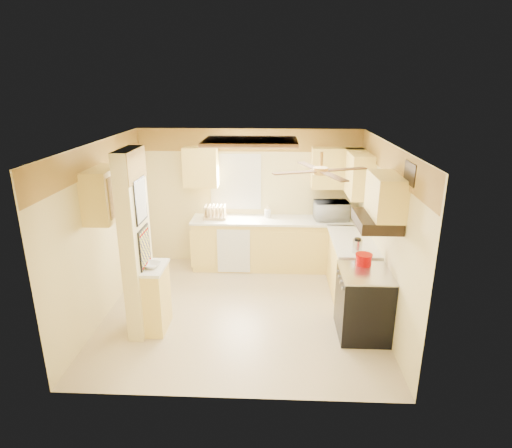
{
  "coord_description": "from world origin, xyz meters",
  "views": [
    {
      "loc": [
        0.46,
        -5.71,
        3.28
      ],
      "look_at": [
        0.19,
        0.35,
        1.26
      ],
      "focal_mm": 30.0,
      "sensor_mm": 36.0,
      "label": 1
    }
  ],
  "objects_px": {
    "stove": "(363,303)",
    "kettle": "(357,246)",
    "bowl": "(151,265)",
    "dutch_oven": "(364,259)",
    "microwave": "(331,211)"
  },
  "relations": [
    {
      "from": "dutch_oven",
      "to": "kettle",
      "type": "xyz_separation_m",
      "value": [
        -0.02,
        0.38,
        0.05
      ]
    },
    {
      "from": "bowl",
      "to": "kettle",
      "type": "xyz_separation_m",
      "value": [
        2.82,
        0.65,
        0.07
      ]
    },
    {
      "from": "bowl",
      "to": "dutch_oven",
      "type": "bearing_deg",
      "value": 5.44
    },
    {
      "from": "bowl",
      "to": "kettle",
      "type": "bearing_deg",
      "value": 12.93
    },
    {
      "from": "stove",
      "to": "kettle",
      "type": "xyz_separation_m",
      "value": [
        -0.01,
        0.62,
        0.58
      ]
    },
    {
      "from": "stove",
      "to": "microwave",
      "type": "distance_m",
      "value": 2.27
    },
    {
      "from": "kettle",
      "to": "bowl",
      "type": "bearing_deg",
      "value": -167.07
    },
    {
      "from": "bowl",
      "to": "dutch_oven",
      "type": "height_order",
      "value": "dutch_oven"
    },
    {
      "from": "dutch_oven",
      "to": "kettle",
      "type": "bearing_deg",
      "value": 93.4
    },
    {
      "from": "stove",
      "to": "dutch_oven",
      "type": "distance_m",
      "value": 0.59
    },
    {
      "from": "microwave",
      "to": "bowl",
      "type": "height_order",
      "value": "microwave"
    },
    {
      "from": "microwave",
      "to": "kettle",
      "type": "bearing_deg",
      "value": 92.67
    },
    {
      "from": "bowl",
      "to": "stove",
      "type": "bearing_deg",
      "value": 0.53
    },
    {
      "from": "dutch_oven",
      "to": "kettle",
      "type": "height_order",
      "value": "kettle"
    },
    {
      "from": "microwave",
      "to": "dutch_oven",
      "type": "bearing_deg",
      "value": 92.0
    }
  ]
}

